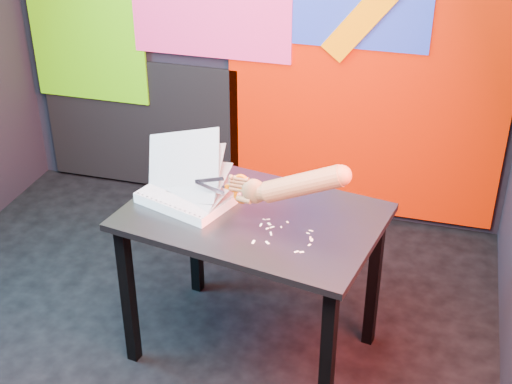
% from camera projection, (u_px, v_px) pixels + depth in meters
% --- Properties ---
extents(room, '(3.01, 3.01, 2.71)m').
position_uv_depth(room, '(146.00, 83.00, 2.68)').
color(room, black).
rests_on(room, ground).
extents(backdrop, '(2.88, 0.05, 2.08)m').
position_uv_depth(backdrop, '(264.00, 60.00, 4.08)').
color(backdrop, '#BB1800').
rests_on(backdrop, ground).
extents(work_table, '(1.17, 0.88, 0.75)m').
position_uv_depth(work_table, '(253.00, 235.00, 3.06)').
color(work_table, black).
rests_on(work_table, ground).
extents(printout_stack, '(0.45, 0.38, 0.36)m').
position_uv_depth(printout_stack, '(187.00, 195.00, 3.08)').
color(printout_stack, white).
rests_on(printout_stack, work_table).
extents(scissors, '(0.24, 0.02, 0.14)m').
position_uv_depth(scissors, '(238.00, 188.00, 2.90)').
color(scissors, '#A8A8BE').
rests_on(scissors, printout_stack).
extents(hand_forearm, '(0.49, 0.11, 0.23)m').
position_uv_depth(hand_forearm, '(294.00, 185.00, 2.80)').
color(hand_forearm, '#955D35').
rests_on(hand_forearm, work_table).
extents(paper_clippings, '(0.24, 0.22, 0.00)m').
position_uv_depth(paper_clippings, '(282.00, 235.00, 2.86)').
color(paper_clippings, white).
rests_on(paper_clippings, work_table).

